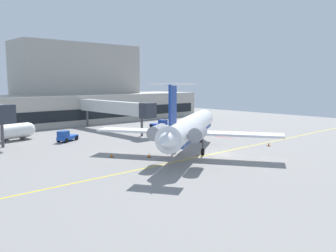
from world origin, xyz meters
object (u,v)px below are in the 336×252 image
(fuel_tank, at_px, (14,131))
(marshaller, at_px, (200,130))
(baggage_tug, at_px, (66,136))
(pushback_tractor, at_px, (160,124))
(regional_jet, at_px, (189,128))

(fuel_tank, height_order, marshaller, fuel_tank)
(baggage_tug, height_order, pushback_tractor, baggage_tug)
(baggage_tug, bearing_deg, marshaller, -26.14)
(baggage_tug, height_order, marshaller, marshaller)
(pushback_tractor, xyz_separation_m, marshaller, (-1.50, -12.41, 0.10))
(baggage_tug, distance_m, pushback_tractor, 22.38)
(regional_jet, relative_size, fuel_tank, 3.62)
(pushback_tractor, bearing_deg, marshaller, -96.87)
(regional_jet, distance_m, baggage_tug, 21.77)
(baggage_tug, relative_size, fuel_tank, 0.60)
(marshaller, bearing_deg, fuel_tank, 147.49)
(regional_jet, xyz_separation_m, fuel_tank, (-13.43, 26.89, -1.98))
(regional_jet, xyz_separation_m, baggage_tug, (-7.69, 20.19, -2.68))
(pushback_tractor, distance_m, marshaller, 12.50)
(regional_jet, distance_m, pushback_tractor, 26.86)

